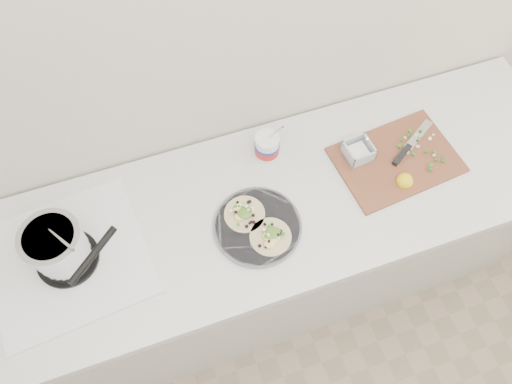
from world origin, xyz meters
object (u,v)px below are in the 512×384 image
object	(u,v)px
cutboard	(394,157)
stove	(62,252)
taco_plate	(257,225)
tub	(268,145)

from	to	relation	value
cutboard	stove	bearing A→B (deg)	174.98
taco_plate	cutboard	world-z (taller)	cutboard
taco_plate	tub	distance (m)	0.30
tub	cutboard	bearing A→B (deg)	-21.62
taco_plate	tub	world-z (taller)	tub
taco_plate	cutboard	xyz separation A→B (m)	(0.56, 0.10, -0.00)
taco_plate	stove	bearing A→B (deg)	171.83
stove	tub	bearing A→B (deg)	7.93
stove	cutboard	xyz separation A→B (m)	(1.18, 0.01, -0.06)
stove	cutboard	size ratio (longest dim) A/B	1.17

